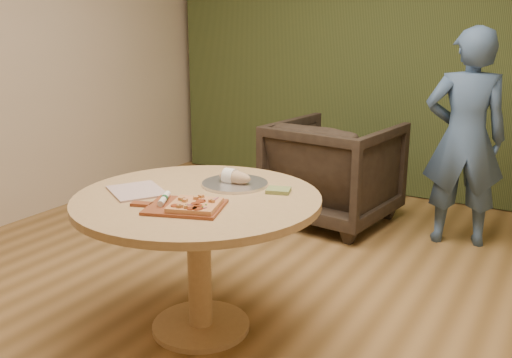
{
  "coord_description": "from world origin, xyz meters",
  "views": [
    {
      "loc": [
        1.46,
        -2.33,
        1.61
      ],
      "look_at": [
        -0.04,
        0.25,
        0.77
      ],
      "focal_mm": 40.0,
      "sensor_mm": 36.0,
      "label": 1
    }
  ],
  "objects": [
    {
      "name": "flatbread_pizza",
      "position": [
        -0.05,
        -0.3,
        0.78
      ],
      "size": [
        0.28,
        0.28,
        0.04
      ],
      "rotation": [
        0.0,
        0.0,
        0.33
      ],
      "color": "tan",
      "rests_on": "pizza_paddle"
    },
    {
      "name": "cutlery_roll",
      "position": [
        -0.23,
        -0.3,
        0.78
      ],
      "size": [
        0.11,
        0.19,
        0.03
      ],
      "rotation": [
        0.0,
        0.0,
        0.48
      ],
      "color": "white",
      "rests_on": "pizza_paddle"
    },
    {
      "name": "pizza_paddle",
      "position": [
        -0.12,
        -0.3,
        0.76
      ],
      "size": [
        0.47,
        0.38,
        0.01
      ],
      "rotation": [
        0.0,
        0.0,
        0.33
      ],
      "color": "brown",
      "rests_on": "pedestal_table"
    },
    {
      "name": "serving_tray",
      "position": [
        -0.12,
        0.16,
        0.76
      ],
      "size": [
        0.36,
        0.36,
        0.02
      ],
      "color": "silver",
      "rests_on": "pedestal_table"
    },
    {
      "name": "curtain",
      "position": [
        0.0,
        2.9,
        1.4
      ],
      "size": [
        4.8,
        0.14,
        2.78
      ],
      "primitive_type": "cube",
      "color": "#2E3B1B",
      "rests_on": "ground"
    },
    {
      "name": "newspaper",
      "position": [
        -0.49,
        -0.21,
        0.76
      ],
      "size": [
        0.39,
        0.37,
        0.01
      ],
      "primitive_type": "cube",
      "rotation": [
        0.0,
        0.0,
        -0.56
      ],
      "color": "silver",
      "rests_on": "pedestal_table"
    },
    {
      "name": "green_packet",
      "position": [
        0.15,
        0.16,
        0.76
      ],
      "size": [
        0.14,
        0.13,
        0.02
      ],
      "primitive_type": "cube",
      "rotation": [
        0.0,
        0.0,
        0.3
      ],
      "color": "#586A2F",
      "rests_on": "pedestal_table"
    },
    {
      "name": "armchair",
      "position": [
        -0.24,
        1.85,
        0.46
      ],
      "size": [
        0.99,
        0.94,
        0.93
      ],
      "primitive_type": "imported",
      "rotation": [
        0.0,
        0.0,
        3.02
      ],
      "color": "black",
      "rests_on": "ground"
    },
    {
      "name": "room_shell",
      "position": [
        0.0,
        0.0,
        1.4
      ],
      "size": [
        5.04,
        6.04,
        2.84
      ],
      "color": "olive",
      "rests_on": "ground"
    },
    {
      "name": "bread_roll",
      "position": [
        -0.13,
        0.16,
        0.79
      ],
      "size": [
        0.19,
        0.09,
        0.09
      ],
      "color": "tan",
      "rests_on": "serving_tray"
    },
    {
      "name": "pedestal_table",
      "position": [
        -0.18,
        -0.1,
        0.61
      ],
      "size": [
        1.26,
        1.26,
        0.75
      ],
      "rotation": [
        0.0,
        0.0,
        0.02
      ],
      "color": "tan",
      "rests_on": "ground"
    },
    {
      "name": "person_standing",
      "position": [
        0.74,
        1.89,
        0.79
      ],
      "size": [
        0.66,
        0.53,
        1.58
      ],
      "primitive_type": "imported",
      "rotation": [
        0.0,
        0.0,
        3.44
      ],
      "color": "#3B577D",
      "rests_on": "ground"
    }
  ]
}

